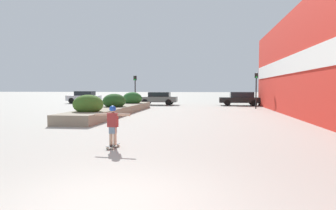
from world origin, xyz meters
name	(u,v)px	position (x,y,z in m)	size (l,w,h in m)	color
ground_plane	(108,206)	(0.00, 0.00, 0.00)	(300.00, 300.00, 0.00)	#ADA89E
building_wall_right	(326,55)	(7.29, 11.30, 3.55)	(0.67, 37.04, 7.10)	red
planter_box	(116,107)	(-5.27, 16.77, 0.51)	(2.13, 15.15, 1.56)	gray
skateboard	(113,146)	(-1.42, 4.53, 0.07)	(0.28, 0.69, 0.10)	black
skateboarder	(113,121)	(-1.42, 4.53, 0.86)	(1.17, 0.21, 1.25)	tan
car_leftmost	(84,97)	(-14.14, 31.51, 0.82)	(4.07, 1.89, 1.54)	#BCBCC1
car_center_left	(158,98)	(-4.18, 29.19, 0.78)	(4.30, 2.06, 1.46)	slate
car_center_right	(241,98)	(5.01, 29.22, 0.78)	(4.51, 1.99, 1.49)	black
traffic_light_left	(135,86)	(-5.73, 24.48, 2.17)	(0.28, 0.30, 3.14)	black
traffic_light_right	(256,84)	(5.88, 23.97, 2.26)	(0.28, 0.30, 3.30)	black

